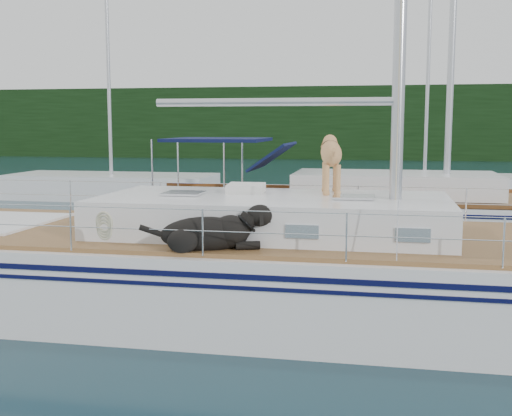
# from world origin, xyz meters

# --- Properties ---
(ground) EXTENTS (120.00, 120.00, 0.00)m
(ground) POSITION_xyz_m (0.00, 0.00, 0.00)
(ground) COLOR black
(ground) RESTS_ON ground
(tree_line) EXTENTS (90.00, 3.00, 6.00)m
(tree_line) POSITION_xyz_m (0.00, 45.00, 3.00)
(tree_line) COLOR black
(tree_line) RESTS_ON ground
(shore_bank) EXTENTS (92.00, 1.00, 1.20)m
(shore_bank) POSITION_xyz_m (0.00, 46.20, 0.60)
(shore_bank) COLOR #595147
(shore_bank) RESTS_ON ground
(main_sailboat) EXTENTS (12.00, 3.86, 14.01)m
(main_sailboat) POSITION_xyz_m (0.10, -0.00, 0.68)
(main_sailboat) COLOR white
(main_sailboat) RESTS_ON ground
(neighbor_sailboat) EXTENTS (11.00, 3.50, 13.30)m
(neighbor_sailboat) POSITION_xyz_m (1.62, 6.34, 0.63)
(neighbor_sailboat) COLOR white
(neighbor_sailboat) RESTS_ON ground
(bg_boat_west) EXTENTS (8.00, 3.00, 11.65)m
(bg_boat_west) POSITION_xyz_m (-8.00, 14.00, 0.45)
(bg_boat_west) COLOR white
(bg_boat_west) RESTS_ON ground
(bg_boat_center) EXTENTS (7.20, 3.00, 11.65)m
(bg_boat_center) POSITION_xyz_m (4.00, 16.00, 0.45)
(bg_boat_center) COLOR white
(bg_boat_center) RESTS_ON ground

